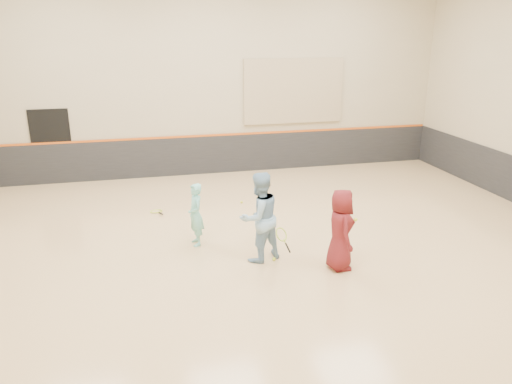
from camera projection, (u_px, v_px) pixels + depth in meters
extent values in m
cube|color=tan|center=(249.00, 256.00, 10.30)|extent=(15.00, 12.00, 0.20)
cube|color=#C2B28E|center=(204.00, 77.00, 14.88)|extent=(15.00, 0.02, 6.00)
cube|color=#C2B28E|center=(422.00, 221.00, 3.78)|extent=(15.00, 0.02, 6.00)
cube|color=#232326|center=(207.00, 155.00, 15.60)|extent=(14.90, 0.04, 1.20)
cube|color=#D85914|center=(206.00, 136.00, 15.39)|extent=(14.90, 0.03, 0.06)
cube|color=tan|center=(294.00, 91.00, 15.60)|extent=(3.20, 0.08, 2.00)
cube|color=black|center=(52.00, 147.00, 14.45)|extent=(1.10, 0.05, 2.20)
imported|color=#7EDACF|center=(196.00, 215.00, 10.43)|extent=(0.38, 0.53, 1.34)
imported|color=#89B4D5|center=(259.00, 217.00, 9.66)|extent=(1.07, 0.97, 1.80)
imported|color=maroon|center=(340.00, 230.00, 9.36)|extent=(0.56, 0.81, 1.58)
sphere|color=#D3ED37|center=(274.00, 259.00, 9.87)|extent=(0.07, 0.07, 0.07)
sphere|color=#CAD431|center=(356.00, 220.00, 9.09)|extent=(0.07, 0.07, 0.07)
sphere|color=#E4EE37|center=(242.00, 202.00, 13.09)|extent=(0.07, 0.07, 0.07)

